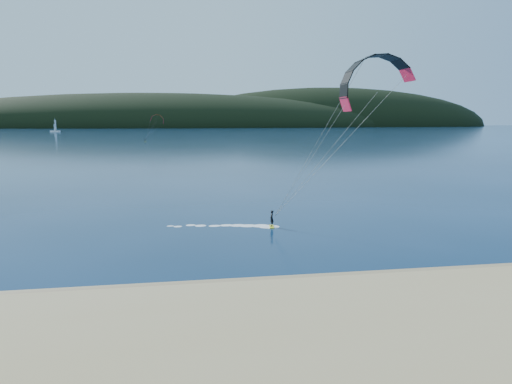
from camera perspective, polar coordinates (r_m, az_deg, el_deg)
ground at (r=23.37m, az=0.93°, el=-16.33°), size 1800.00×1800.00×0.00m
wet_sand at (r=27.43m, az=-0.69°, el=-12.21°), size 220.00×2.50×0.10m
headland at (r=766.11m, az=-8.55°, el=8.51°), size 1200.00×310.00×140.00m
kitesurfer_near at (r=37.81m, az=14.58°, el=11.60°), size 21.82×8.40×15.75m
kitesurfer_far at (r=212.82m, az=-12.96°, el=9.05°), size 10.44×8.33×12.99m
sailboat at (r=441.84m, az=-24.97°, el=7.32°), size 9.09×5.73×12.73m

